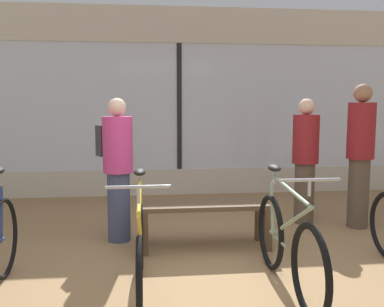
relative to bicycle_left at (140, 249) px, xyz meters
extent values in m
plane|color=#99754C|center=(0.65, 0.13, -0.38)|extent=(24.00, 24.00, 0.00)
cube|color=beige|center=(0.65, 3.89, -0.15)|extent=(12.00, 0.08, 0.45)
cube|color=silver|center=(0.65, 3.89, 1.15)|extent=(12.00, 0.04, 2.15)
cube|color=beige|center=(0.65, 3.89, 2.52)|extent=(12.00, 0.08, 0.60)
cube|color=black|center=(0.65, 3.86, 1.15)|extent=(0.08, 0.02, 2.15)
torus|color=black|center=(-1.23, 0.45, -0.01)|extent=(0.04, 0.73, 0.73)
cylinder|color=navy|center=(-1.23, 0.41, 0.23)|extent=(0.03, 0.11, 0.49)
torus|color=black|center=(0.00, 0.50, -0.05)|extent=(0.04, 0.65, 0.65)
torus|color=black|center=(0.00, -0.54, -0.05)|extent=(0.04, 0.65, 0.65)
cylinder|color=gold|center=(0.00, -0.06, 0.19)|extent=(0.03, 0.98, 0.51)
cylinder|color=gold|center=(0.00, 0.46, 0.19)|extent=(0.03, 0.11, 0.49)
cylinder|color=gold|center=(0.00, -0.03, 0.46)|extent=(0.03, 0.91, 0.10)
cylinder|color=gold|center=(0.00, 0.27, -0.05)|extent=(0.03, 0.47, 0.03)
cylinder|color=#B2B2B7|center=(0.00, 0.42, 0.50)|extent=(0.02, 0.02, 0.14)
ellipsoid|color=black|center=(0.00, 0.42, 0.58)|extent=(0.11, 0.22, 0.06)
cylinder|color=#B2B2B7|center=(0.00, -0.48, 0.56)|extent=(0.02, 0.02, 0.12)
cylinder|color=#ADADB2|center=(0.00, -0.48, 0.62)|extent=(0.46, 0.02, 0.02)
torus|color=black|center=(1.24, 0.41, -0.02)|extent=(0.05, 0.72, 0.72)
torus|color=black|center=(1.24, -0.58, -0.02)|extent=(0.05, 0.72, 0.72)
cylinder|color=gray|center=(1.24, -0.13, 0.22)|extent=(0.03, 0.93, 0.51)
cylinder|color=gray|center=(1.24, 0.37, 0.22)|extent=(0.03, 0.11, 0.49)
cylinder|color=gray|center=(1.24, -0.10, 0.50)|extent=(0.03, 0.85, 0.10)
cylinder|color=gray|center=(1.24, 0.19, -0.02)|extent=(0.03, 0.45, 0.03)
cylinder|color=#B2B2B7|center=(1.24, 0.33, 0.53)|extent=(0.02, 0.02, 0.14)
ellipsoid|color=black|center=(1.24, 0.33, 0.61)|extent=(0.11, 0.22, 0.06)
cylinder|color=#B2B2B7|center=(1.24, -0.52, 0.59)|extent=(0.02, 0.02, 0.12)
cylinder|color=#ADADB2|center=(1.24, -0.52, 0.65)|extent=(0.46, 0.02, 0.02)
cube|color=brown|center=(0.69, 1.06, 0.10)|extent=(1.40, 0.44, 0.05)
cube|color=brown|center=(0.03, 0.88, -0.15)|extent=(0.08, 0.08, 0.45)
cube|color=brown|center=(1.35, 0.88, -0.15)|extent=(0.08, 0.08, 0.45)
cube|color=brown|center=(0.03, 1.24, -0.15)|extent=(0.08, 0.08, 0.45)
cube|color=brown|center=(1.35, 1.24, -0.15)|extent=(0.08, 0.08, 0.45)
cylinder|color=brown|center=(2.15, 1.90, 0.02)|extent=(0.36, 0.36, 0.80)
cylinder|color=maroon|center=(2.15, 1.90, 0.74)|extent=(0.47, 0.47, 0.64)
sphere|color=beige|center=(2.15, 1.90, 1.17)|extent=(0.21, 0.21, 0.21)
cylinder|color=brown|center=(2.76, 1.63, 0.07)|extent=(0.36, 0.36, 0.89)
cylinder|color=maroon|center=(2.76, 1.63, 0.87)|extent=(0.47, 0.47, 0.71)
sphere|color=#9E7051|center=(2.76, 1.63, 1.33)|extent=(0.23, 0.23, 0.23)
cylinder|color=#424C6B|center=(-0.26, 1.41, 0.02)|extent=(0.36, 0.36, 0.80)
cylinder|color=#D13D84|center=(-0.26, 1.41, 0.74)|extent=(0.47, 0.47, 0.63)
sphere|color=beige|center=(-0.26, 1.41, 1.16)|extent=(0.21, 0.21, 0.21)
cube|color=#38383D|center=(-0.39, 1.61, 0.77)|extent=(0.28, 0.25, 0.36)
camera|label=1|loc=(0.05, -3.47, 1.20)|focal=40.00mm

